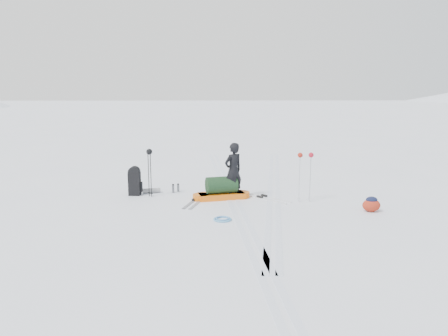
{
  "coord_description": "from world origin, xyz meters",
  "views": [
    {
      "loc": [
        -0.57,
        -11.95,
        3.2
      ],
      "look_at": [
        -0.29,
        0.25,
        0.95
      ],
      "focal_mm": 35.0,
      "sensor_mm": 36.0,
      "label": 1
    }
  ],
  "objects_px": {
    "skier": "(233,171)",
    "expedition_rucksack": "(137,182)",
    "pulk_sled": "(222,190)",
    "ski_poles_black": "(149,158)"
  },
  "relations": [
    {
      "from": "pulk_sled",
      "to": "expedition_rucksack",
      "type": "distance_m",
      "value": 2.61
    },
    {
      "from": "pulk_sled",
      "to": "ski_poles_black",
      "type": "xyz_separation_m",
      "value": [
        -2.12,
        0.31,
        0.93
      ]
    },
    {
      "from": "skier",
      "to": "expedition_rucksack",
      "type": "height_order",
      "value": "skier"
    },
    {
      "from": "skier",
      "to": "pulk_sled",
      "type": "relative_size",
      "value": 0.92
    },
    {
      "from": "expedition_rucksack",
      "to": "ski_poles_black",
      "type": "xyz_separation_m",
      "value": [
        0.43,
        -0.2,
        0.77
      ]
    },
    {
      "from": "skier",
      "to": "expedition_rucksack",
      "type": "distance_m",
      "value": 2.96
    },
    {
      "from": "ski_poles_black",
      "to": "expedition_rucksack",
      "type": "bearing_deg",
      "value": 134.49
    },
    {
      "from": "pulk_sled",
      "to": "ski_poles_black",
      "type": "bearing_deg",
      "value": 158.26
    },
    {
      "from": "pulk_sled",
      "to": "skier",
      "type": "bearing_deg",
      "value": -4.21
    },
    {
      "from": "skier",
      "to": "expedition_rucksack",
      "type": "relative_size",
      "value": 1.77
    }
  ]
}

